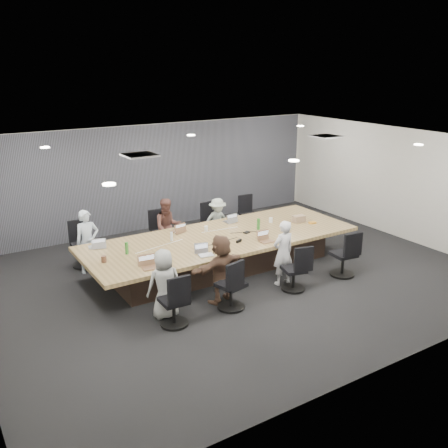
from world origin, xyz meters
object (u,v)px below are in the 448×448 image
chair_7 (343,258)px  bottle_clear (172,236)px  chair_3 (250,218)px  bottle_green_left (127,248)px  chair_6 (294,273)px  person_1 (168,227)px  person_2 (217,222)px  chair_0 (84,248)px  person_0 (88,242)px  stapler (239,241)px  conference_table (222,251)px  laptop_6 (267,241)px  laptop_0 (96,247)px  laptop_2 (230,221)px  laptop_4 (151,268)px  chair_5 (231,289)px  canvas_bag (299,219)px  bottle_green_right (258,224)px  laptop_1 (179,231)px  chair_2 (210,226)px  person_4 (164,284)px  chair_1 (162,235)px  person_5 (221,269)px  person_6 (283,253)px  laptop_5 (206,255)px  mug_brown (104,259)px  chair_4 (174,305)px  snack_packet (312,223)px

chair_7 → bottle_clear: (-3.00, 2.03, 0.43)m
chair_3 → bottle_green_left: 4.40m
chair_6 → person_1: (-1.26, 3.05, 0.31)m
person_2 → chair_6: bearing=-86.2°
chair_0 → person_0: 0.44m
chair_6 → stapler: size_ratio=4.82×
conference_table → person_0: (-2.53, 1.35, 0.29)m
laptop_6 → chair_0: bearing=143.1°
chair_0 → laptop_0: (0.00, -0.90, 0.33)m
laptop_2 → laptop_4: bearing=25.1°
chair_5 → canvas_bag: canvas_bag is taller
chair_3 → bottle_green_right: 2.06m
laptop_1 → person_2: size_ratio=0.25×
chair_2 → canvas_bag: canvas_bag is taller
person_4 → bottle_green_left: 1.47m
person_2 → laptop_2: (0.00, -0.55, 0.16)m
chair_0 → chair_5: 3.79m
laptop_0 → canvas_bag: 4.71m
person_1 → laptop_1: bearing=-76.5°
conference_table → chair_5: size_ratio=7.59×
person_2 → bottle_green_right: size_ratio=4.65×
laptop_2 → chair_5: bearing=52.6°
laptop_1 → person_2: bearing=-168.5°
chair_0 → person_4: person_4 is taller
chair_2 → chair_7: size_ratio=0.90×
chair_7 → conference_table: bearing=145.9°
chair_1 → person_0: person_0 is taller
laptop_0 → laptop_4: size_ratio=0.88×
person_5 → laptop_2: bearing=-138.8°
person_2 → person_4: (-2.73, -2.70, 0.05)m
chair_3 → person_6: (-1.32, -3.05, 0.30)m
laptop_5 → laptop_6: same height
bottle_green_left → bottle_green_right: size_ratio=0.95×
laptop_6 → bottle_green_left: (-2.75, 0.90, 0.11)m
chair_0 → chair_3: chair_0 is taller
chair_0 → bottle_green_left: bearing=106.4°
person_5 → person_6: person_6 is taller
bottle_clear → canvas_bag: (3.13, -0.41, -0.02)m
laptop_1 → bottle_clear: 0.63m
laptop_1 → bottle_clear: size_ratio=1.51×
mug_brown → chair_7: bearing=-19.5°
chair_1 → bottle_green_left: size_ratio=3.15×
chair_0 → person_6: bearing=138.2°
person_1 → laptop_6: bearing=-46.2°
chair_5 → laptop_6: (1.47, 0.90, 0.35)m
chair_2 → chair_4: bearing=43.0°
chair_1 → mug_brown: 2.71m
chair_3 → chair_2: bearing=3.9°
bottle_green_right → mug_brown: bearing=-179.6°
laptop_6 → snack_packet: size_ratio=1.80×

